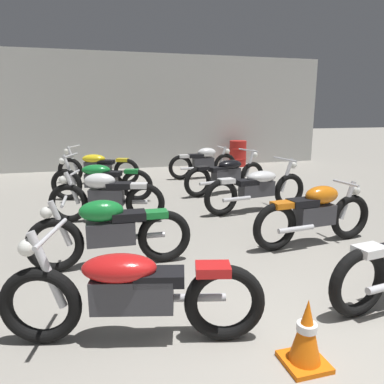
% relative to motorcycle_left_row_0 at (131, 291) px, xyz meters
% --- Properties ---
extents(ground_plane, '(60.00, 60.00, 0.00)m').
position_rel_motorcycle_left_row_0_xyz_m(ground_plane, '(1.35, -0.87, -0.45)').
color(ground_plane, gray).
extents(back_wall, '(12.81, 0.24, 3.60)m').
position_rel_motorcycle_left_row_0_xyz_m(back_wall, '(1.35, 9.32, 1.35)').
color(back_wall, '#B2B2AD').
rests_on(back_wall, ground).
extents(motorcycle_left_row_0, '(2.13, 0.80, 0.97)m').
position_rel_motorcycle_left_row_0_xyz_m(motorcycle_left_row_0, '(0.00, 0.00, 0.00)').
color(motorcycle_left_row_0, black).
rests_on(motorcycle_left_row_0, ground).
extents(motorcycle_left_row_1, '(1.97, 0.48, 0.88)m').
position_rel_motorcycle_left_row_0_xyz_m(motorcycle_left_row_1, '(-0.07, 1.56, 0.01)').
color(motorcycle_left_row_1, black).
rests_on(motorcycle_left_row_1, ground).
extents(motorcycle_left_row_2, '(1.93, 0.68, 0.88)m').
position_rel_motorcycle_left_row_0_xyz_m(motorcycle_left_row_2, '(-0.02, 3.45, 0.01)').
color(motorcycle_left_row_2, black).
rests_on(motorcycle_left_row_2, ground).
extents(motorcycle_left_row_3, '(2.08, 0.94, 0.97)m').
position_rel_motorcycle_left_row_0_xyz_m(motorcycle_left_row_3, '(-0.05, 5.02, 0.00)').
color(motorcycle_left_row_3, black).
rests_on(motorcycle_left_row_3, ground).
extents(motorcycle_left_row_4, '(2.04, 1.03, 0.97)m').
position_rel_motorcycle_left_row_0_xyz_m(motorcycle_left_row_4, '(-0.06, 6.84, 0.00)').
color(motorcycle_left_row_4, black).
rests_on(motorcycle_left_row_4, ground).
extents(motorcycle_right_row_1, '(1.97, 0.51, 0.88)m').
position_rel_motorcycle_left_row_0_xyz_m(motorcycle_right_row_1, '(2.76, 1.56, 0.01)').
color(motorcycle_right_row_1, black).
rests_on(motorcycle_right_row_1, ground).
extents(motorcycle_right_row_2, '(2.17, 0.68, 0.97)m').
position_rel_motorcycle_left_row_0_xyz_m(motorcycle_right_row_2, '(2.74, 3.37, 0.00)').
color(motorcycle_right_row_2, black).
rests_on(motorcycle_right_row_2, ground).
extents(motorcycle_right_row_3, '(2.13, 0.83, 0.97)m').
position_rel_motorcycle_left_row_0_xyz_m(motorcycle_right_row_3, '(2.74, 4.95, 0.00)').
color(motorcycle_right_row_3, black).
rests_on(motorcycle_right_row_3, ground).
extents(motorcycle_right_row_4, '(1.97, 0.48, 0.88)m').
position_rel_motorcycle_left_row_0_xyz_m(motorcycle_right_row_4, '(2.79, 6.87, 0.01)').
color(motorcycle_right_row_4, black).
rests_on(motorcycle_right_row_4, ground).
extents(oil_drum, '(0.59, 0.59, 0.85)m').
position_rel_motorcycle_left_row_0_xyz_m(oil_drum, '(4.59, 8.71, -0.03)').
color(oil_drum, red).
rests_on(oil_drum, ground).
extents(traffic_cone, '(0.32, 0.32, 0.54)m').
position_rel_motorcycle_left_row_0_xyz_m(traffic_cone, '(1.21, -0.65, -0.19)').
color(traffic_cone, orange).
rests_on(traffic_cone, ground).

